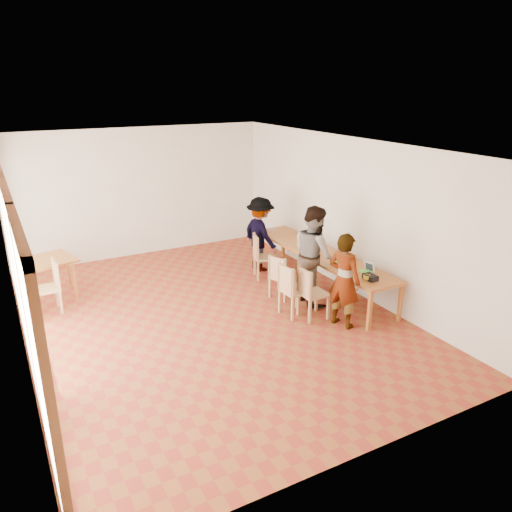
{
  "coord_description": "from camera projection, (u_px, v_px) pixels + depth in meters",
  "views": [
    {
      "loc": [
        -3.09,
        -7.44,
        3.99
      ],
      "look_at": [
        0.8,
        -0.24,
        1.1
      ],
      "focal_mm": 35.0,
      "sensor_mm": 36.0,
      "label": 1
    }
  ],
  "objects": [
    {
      "name": "ground",
      "position": [
        210.0,
        317.0,
        8.88
      ],
      "size": [
        8.0,
        8.0,
        0.0
      ],
      "primitive_type": "plane",
      "color": "brown",
      "rests_on": "ground"
    },
    {
      "name": "wall_back",
      "position": [
        140.0,
        193.0,
        11.7
      ],
      "size": [
        6.0,
        0.1,
        3.0
      ],
      "primitive_type": "cube",
      "color": "silver",
      "rests_on": "ground"
    },
    {
      "name": "wall_front",
      "position": [
        363.0,
        339.0,
        5.07
      ],
      "size": [
        6.0,
        0.1,
        3.0
      ],
      "primitive_type": "cube",
      "color": "silver",
      "rests_on": "ground"
    },
    {
      "name": "wall_right",
      "position": [
        349.0,
        215.0,
        9.73
      ],
      "size": [
        0.1,
        8.0,
        3.0
      ],
      "primitive_type": "cube",
      "color": "silver",
      "rests_on": "ground"
    },
    {
      "name": "window_wall",
      "position": [
        15.0,
        266.0,
        7.06
      ],
      "size": [
        0.1,
        8.0,
        3.0
      ],
      "primitive_type": "cube",
      "color": "white",
      "rests_on": "ground"
    },
    {
      "name": "ceiling",
      "position": [
        204.0,
        145.0,
        7.88
      ],
      "size": [
        6.0,
        8.0,
        0.04
      ],
      "primitive_type": "cube",
      "color": "white",
      "rests_on": "wall_back"
    },
    {
      "name": "communal_table",
      "position": [
        320.0,
        254.0,
        9.96
      ],
      "size": [
        0.8,
        4.0,
        0.75
      ],
      "color": "#A55B24",
      "rests_on": "ground"
    },
    {
      "name": "side_table",
      "position": [
        48.0,
        263.0,
        9.59
      ],
      "size": [
        0.9,
        0.9,
        0.75
      ],
      "rotation": [
        0.0,
        0.0,
        0.26
      ],
      "color": "#A55B24",
      "rests_on": "ground"
    },
    {
      "name": "chair_near",
      "position": [
        291.0,
        285.0,
        8.76
      ],
      "size": [
        0.48,
        0.48,
        0.51
      ],
      "rotation": [
        0.0,
        0.0,
        0.07
      ],
      "color": "tan",
      "rests_on": "ground"
    },
    {
      "name": "chair_mid",
      "position": [
        309.0,
        288.0,
        8.66
      ],
      "size": [
        0.46,
        0.46,
        0.51
      ],
      "rotation": [
        0.0,
        0.0,
        -0.03
      ],
      "color": "tan",
      "rests_on": "ground"
    },
    {
      "name": "chair_far",
      "position": [
        280.0,
        273.0,
        9.47
      ],
      "size": [
        0.54,
        0.54,
        0.47
      ],
      "rotation": [
        0.0,
        0.0,
        0.41
      ],
      "color": "tan",
      "rests_on": "ground"
    },
    {
      "name": "chair_empty",
      "position": [
        260.0,
        252.0,
        10.49
      ],
      "size": [
        0.55,
        0.55,
        0.5
      ],
      "rotation": [
        0.0,
        0.0,
        -0.31
      ],
      "color": "tan",
      "rests_on": "ground"
    },
    {
      "name": "chair_spare",
      "position": [
        51.0,
        281.0,
        8.92
      ],
      "size": [
        0.47,
        0.47,
        0.52
      ],
      "rotation": [
        0.0,
        0.0,
        3.18
      ],
      "color": "tan",
      "rests_on": "ground"
    },
    {
      "name": "person_near",
      "position": [
        344.0,
        280.0,
        8.34
      ],
      "size": [
        0.56,
        0.69,
        1.65
      ],
      "primitive_type": "imported",
      "rotation": [
        0.0,
        0.0,
        1.89
      ],
      "color": "gray",
      "rests_on": "ground"
    },
    {
      "name": "person_mid",
      "position": [
        314.0,
        255.0,
        9.24
      ],
      "size": [
        0.88,
        1.03,
        1.86
      ],
      "primitive_type": "imported",
      "rotation": [
        0.0,
        0.0,
        1.36
      ],
      "color": "gray",
      "rests_on": "ground"
    },
    {
      "name": "person_far",
      "position": [
        260.0,
        234.0,
        10.87
      ],
      "size": [
        0.71,
        1.11,
        1.64
      ],
      "primitive_type": "imported",
      "rotation": [
        0.0,
        0.0,
        1.67
      ],
      "color": "gray",
      "rests_on": "ground"
    },
    {
      "name": "laptop_near",
      "position": [
        368.0,
        269.0,
        8.9
      ],
      "size": [
        0.23,
        0.25,
        0.18
      ],
      "rotation": [
        0.0,
        0.0,
        0.2
      ],
      "color": "#56C236",
      "rests_on": "communal_table"
    },
    {
      "name": "laptop_mid",
      "position": [
        339.0,
        261.0,
        9.32
      ],
      "size": [
        0.22,
        0.25,
        0.2
      ],
      "rotation": [
        0.0,
        0.0,
        0.11
      ],
      "color": "#56C236",
      "rests_on": "communal_table"
    },
    {
      "name": "laptop_far",
      "position": [
        303.0,
        243.0,
        10.33
      ],
      "size": [
        0.18,
        0.21,
        0.18
      ],
      "rotation": [
        0.0,
        0.0,
        -0.0
      ],
      "color": "#56C236",
      "rests_on": "communal_table"
    },
    {
      "name": "yellow_mug",
      "position": [
        367.0,
        278.0,
        8.54
      ],
      "size": [
        0.13,
        0.13,
        0.1
      ],
      "primitive_type": "imported",
      "rotation": [
        0.0,
        0.0,
        0.09
      ],
      "color": "gold",
      "rests_on": "communal_table"
    },
    {
      "name": "green_bottle",
      "position": [
        320.0,
        242.0,
        10.15
      ],
      "size": [
        0.07,
        0.07,
        0.28
      ],
      "primitive_type": "cylinder",
      "color": "#12621E",
      "rests_on": "communal_table"
    },
    {
      "name": "clear_glass",
      "position": [
        271.0,
        229.0,
        11.34
      ],
      "size": [
        0.07,
        0.07,
        0.09
      ],
      "primitive_type": "cylinder",
      "color": "silver",
      "rests_on": "communal_table"
    },
    {
      "name": "condiment_cup",
      "position": [
        339.0,
        258.0,
        9.56
      ],
      "size": [
        0.08,
        0.08,
        0.06
      ],
      "primitive_type": "cylinder",
      "color": "white",
      "rests_on": "communal_table"
    },
    {
      "name": "pink_phone",
      "position": [
        334.0,
        259.0,
        9.57
      ],
      "size": [
        0.05,
        0.1,
        0.01
      ],
      "primitive_type": "cube",
      "color": "#C43159",
      "rests_on": "communal_table"
    },
    {
      "name": "black_pouch",
      "position": [
        370.0,
        277.0,
        8.56
      ],
      "size": [
        0.16,
        0.26,
        0.09
      ],
      "primitive_type": "cube",
      "color": "black",
      "rests_on": "communal_table"
    }
  ]
}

